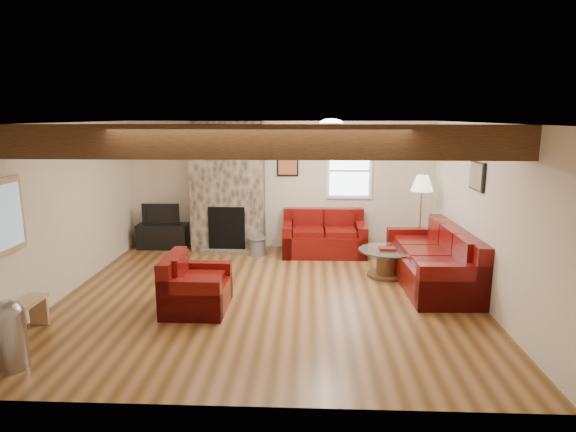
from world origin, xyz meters
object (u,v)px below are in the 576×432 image
at_px(loveseat, 324,233).
at_px(floor_lamp, 422,188).
at_px(sofa_three, 431,257).
at_px(coffee_table, 387,263).
at_px(armchair_red, 197,283).
at_px(tv_cabinet, 163,236).
at_px(television, 162,214).

height_order(loveseat, floor_lamp, floor_lamp).
relative_size(sofa_three, coffee_table, 2.46).
height_order(armchair_red, floor_lamp, floor_lamp).
height_order(coffee_table, floor_lamp, floor_lamp).
xyz_separation_m(sofa_three, loveseat, (-1.62, 1.60, -0.03)).
distance_m(sofa_three, floor_lamp, 1.60).
height_order(sofa_three, armchair_red, sofa_three).
distance_m(coffee_table, tv_cabinet, 4.47).
distance_m(television, floor_lamp, 5.00).
relative_size(loveseat, armchair_red, 1.66).
bearing_deg(tv_cabinet, armchair_red, -65.59).
xyz_separation_m(coffee_table, tv_cabinet, (-4.19, 1.55, 0.02)).
xyz_separation_m(loveseat, armchair_red, (-1.81, -2.76, -0.03)).
xyz_separation_m(loveseat, television, (-3.20, 0.30, 0.29)).
relative_size(loveseat, coffee_table, 1.67).
bearing_deg(tv_cabinet, loveseat, -5.36).
distance_m(armchair_red, floor_lamp, 4.43).
bearing_deg(floor_lamp, armchair_red, -144.95).
bearing_deg(coffee_table, armchair_red, -151.78).
bearing_deg(armchair_red, television, 24.89).
bearing_deg(armchair_red, sofa_three, -70.85).
xyz_separation_m(armchair_red, television, (-1.39, 3.06, 0.32)).
xyz_separation_m(sofa_three, television, (-4.81, 1.90, 0.26)).
distance_m(loveseat, television, 3.22).
bearing_deg(tv_cabinet, sofa_three, -21.50).
bearing_deg(sofa_three, coffee_table, -120.90).
distance_m(loveseat, floor_lamp, 1.98).
bearing_deg(loveseat, coffee_table, -52.28).
bearing_deg(sofa_three, floor_lamp, 173.23).
height_order(sofa_three, tv_cabinet, sofa_three).
bearing_deg(sofa_three, tv_cabinet, -113.48).
height_order(coffee_table, television, television).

